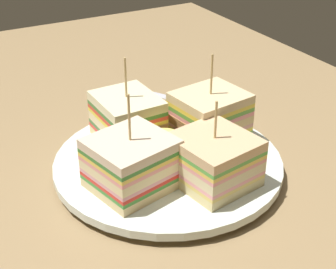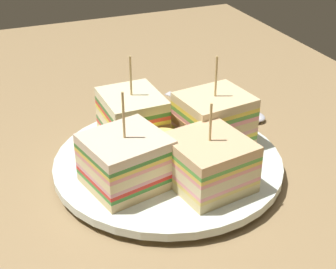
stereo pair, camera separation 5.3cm
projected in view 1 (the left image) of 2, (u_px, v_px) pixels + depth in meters
The scene contains 8 objects.
ground_plane at pixel (168, 178), 56.09cm from camera, with size 116.13×76.56×1.80cm, color #947851.
plate at pixel (168, 164), 55.17cm from camera, with size 24.52×24.52×1.62cm.
sandwich_wedge_0 at pixel (213, 160), 49.95cm from camera, with size 8.52×8.15×8.92cm.
sandwich_wedge_1 at pixel (209, 118), 56.94cm from camera, with size 7.33×8.25×10.37cm.
sandwich_wedge_2 at pixel (128, 119), 57.13cm from camera, with size 7.64×6.50×9.92cm.
sandwich_wedge_3 at pixel (132, 163), 49.19cm from camera, with size 8.42×8.83×10.00cm.
chip_pile at pixel (153, 149), 53.68cm from camera, with size 7.51×6.08×3.57cm.
spoon at pixel (226, 109), 67.86cm from camera, with size 14.25×9.76×1.00cm.
Camera 1 is at (-40.64, 22.55, 30.87)cm, focal length 54.54 mm.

